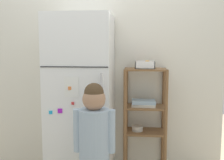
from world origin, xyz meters
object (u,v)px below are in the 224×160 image
object	(u,v)px
fruit_bin	(146,65)
refrigerator	(81,99)
pantry_shelf_unit	(144,112)
child_standing	(94,134)

from	to	relation	value
fruit_bin	refrigerator	bearing A→B (deg)	-166.94
pantry_shelf_unit	child_standing	bearing A→B (deg)	-123.14
child_standing	fruit_bin	distance (m)	0.96
pantry_shelf_unit	fruit_bin	world-z (taller)	fruit_bin
refrigerator	child_standing	bearing A→B (deg)	-67.13
fruit_bin	child_standing	bearing A→B (deg)	-122.87
child_standing	fruit_bin	xyz separation A→B (m)	(0.43, 0.67, 0.53)
fruit_bin	pantry_shelf_unit	bearing A→B (deg)	-109.16
pantry_shelf_unit	fruit_bin	bearing A→B (deg)	70.84
refrigerator	child_standing	distance (m)	0.59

